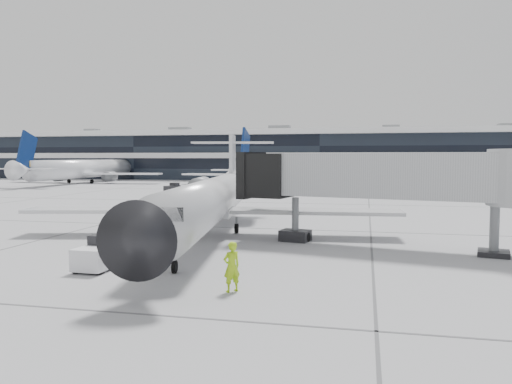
% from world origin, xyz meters
% --- Properties ---
extents(ground, '(220.00, 220.00, 0.00)m').
position_xyz_m(ground, '(0.00, 0.00, 0.00)').
color(ground, '#99999C').
rests_on(ground, ground).
extents(terminal, '(170.00, 22.00, 10.00)m').
position_xyz_m(terminal, '(0.00, 82.00, 5.00)').
color(terminal, black).
rests_on(terminal, ground).
extents(bg_jet_left, '(32.00, 40.00, 9.60)m').
position_xyz_m(bg_jet_left, '(-45.00, 55.00, 0.00)').
color(bg_jet_left, white).
rests_on(bg_jet_left, ground).
extents(bg_jet_center, '(32.00, 40.00, 9.60)m').
position_xyz_m(bg_jet_center, '(-8.00, 55.00, 0.00)').
color(bg_jet_center, white).
rests_on(bg_jet_center, ground).
extents(bg_jet_right, '(32.00, 40.00, 9.60)m').
position_xyz_m(bg_jet_right, '(32.00, 55.00, 0.00)').
color(bg_jet_right, white).
rests_on(bg_jet_right, ground).
extents(regional_jet, '(24.54, 30.61, 7.08)m').
position_xyz_m(regional_jet, '(-0.17, -3.89, 2.42)').
color(regional_jet, silver).
rests_on(regional_jet, ground).
extents(jet_bridge, '(17.11, 6.72, 5.52)m').
position_xyz_m(jet_bridge, '(11.55, -6.14, 4.02)').
color(jet_bridge, silver).
rests_on(jet_bridge, ground).
extents(ramp_worker, '(0.82, 0.82, 1.93)m').
position_xyz_m(ramp_worker, '(4.70, -16.73, 0.97)').
color(ramp_worker, '#A7DE17').
rests_on(ramp_worker, ground).
extents(baggage_tug, '(1.48, 2.43, 1.52)m').
position_xyz_m(baggage_tug, '(-2.20, -14.34, 0.68)').
color(baggage_tug, white).
rests_on(baggage_tug, ground).
extents(traffic_cone, '(0.39, 0.39, 0.53)m').
position_xyz_m(traffic_cone, '(-5.62, 9.75, 0.25)').
color(traffic_cone, orange).
rests_on(traffic_cone, ground).
extents(far_tug, '(2.02, 2.60, 1.45)m').
position_xyz_m(far_tug, '(-17.45, 32.32, 0.65)').
color(far_tug, black).
rests_on(far_tug, ground).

